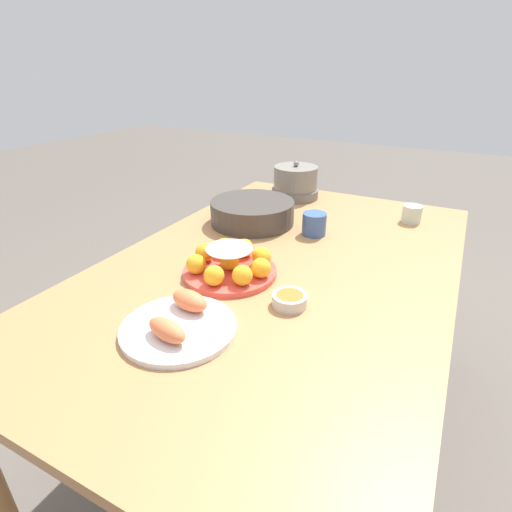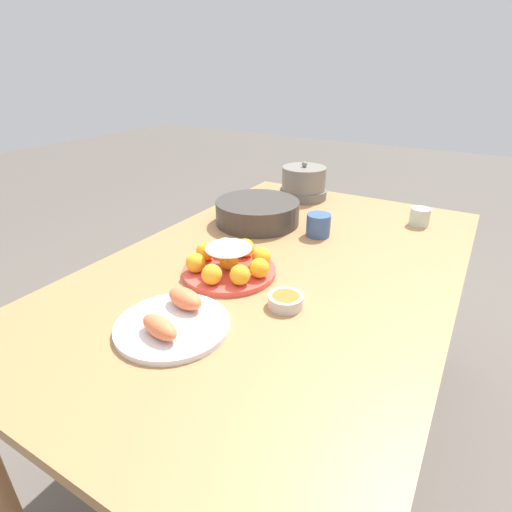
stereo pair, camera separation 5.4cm
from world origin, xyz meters
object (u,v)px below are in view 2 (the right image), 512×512
object	(u,v)px
cake_plate	(230,263)
serving_bowl	(257,211)
seafood_platter	(173,321)
cup_near	(420,217)
dining_table	(281,285)
sauce_bowl	(286,300)
cup_far	(318,225)
warming_pot	(304,183)

from	to	relation	value
cake_plate	serving_bowl	size ratio (longest dim) A/B	0.86
seafood_platter	cup_near	distance (m)	1.02
cake_plate	seafood_platter	bearing A→B (deg)	-173.65
dining_table	seafood_platter	xyz separation A→B (m)	(-0.41, 0.07, 0.09)
dining_table	sauce_bowl	size ratio (longest dim) A/B	17.61
cake_plate	cup_near	xyz separation A→B (m)	(0.67, -0.39, -0.00)
sauce_bowl	cup_far	bearing A→B (deg)	12.72
dining_table	seafood_platter	world-z (taller)	seafood_platter
dining_table	serving_bowl	xyz separation A→B (m)	(0.25, 0.23, 0.12)
serving_bowl	cup_near	size ratio (longest dim) A/B	4.33
dining_table	cup_near	world-z (taller)	cup_near
sauce_bowl	serving_bowl	bearing A→B (deg)	37.13
seafood_platter	cup_far	distance (m)	0.67
serving_bowl	cup_far	size ratio (longest dim) A/B	3.72
cake_plate	sauce_bowl	xyz separation A→B (m)	(-0.07, -0.21, -0.02)
dining_table	warming_pot	xyz separation A→B (m)	(0.62, 0.21, 0.15)
serving_bowl	sauce_bowl	size ratio (longest dim) A/B	3.52
cake_plate	seafood_platter	xyz separation A→B (m)	(-0.28, -0.03, -0.02)
warming_pot	dining_table	bearing A→B (deg)	-161.33
cake_plate	serving_bowl	world-z (taller)	cake_plate
dining_table	sauce_bowl	distance (m)	0.25
dining_table	cake_plate	xyz separation A→B (m)	(-0.13, 0.10, 0.11)
dining_table	cup_far	world-z (taller)	cup_far
serving_bowl	cup_far	bearing A→B (deg)	-89.55
dining_table	sauce_bowl	world-z (taller)	sauce_bowl
sauce_bowl	cup_near	distance (m)	0.76
cake_plate	warming_pot	size ratio (longest dim) A/B	1.29
seafood_platter	warming_pot	size ratio (longest dim) A/B	1.26
dining_table	serving_bowl	size ratio (longest dim) A/B	5.00
dining_table	serving_bowl	bearing A→B (deg)	42.32
dining_table	cup_far	distance (m)	0.28
cup_near	seafood_platter	bearing A→B (deg)	159.07
cup_near	cake_plate	bearing A→B (deg)	149.58
serving_bowl	sauce_bowl	world-z (taller)	serving_bowl
cake_plate	seafood_platter	world-z (taller)	cake_plate
sauce_bowl	cup_near	world-z (taller)	cup_near
serving_bowl	warming_pot	distance (m)	0.37
dining_table	seafood_platter	size ratio (longest dim) A/B	5.93
sauce_bowl	dining_table	bearing A→B (deg)	29.58
dining_table	warming_pot	bearing A→B (deg)	18.67
seafood_platter	cup_far	world-z (taller)	cup_far
serving_bowl	seafood_platter	distance (m)	0.68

